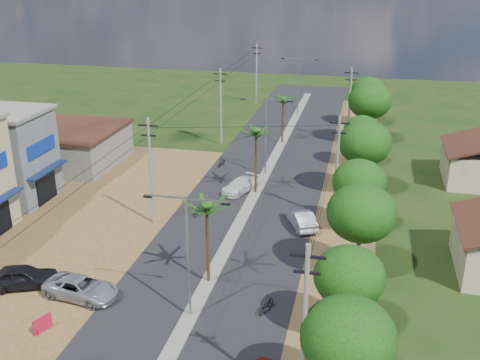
{
  "coord_description": "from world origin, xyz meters",
  "views": [
    {
      "loc": [
        9.43,
        -27.52,
        20.32
      ],
      "look_at": [
        -0.5,
        15.69,
        3.0
      ],
      "focal_mm": 42.0,
      "sensor_mm": 36.0,
      "label": 1
    }
  ],
  "objects_px": {
    "car_silver_mid": "(301,219)",
    "car_parked_dark": "(22,277)",
    "moto_rider_east": "(266,306)",
    "car_parked_silver": "(81,288)",
    "car_white_far": "(240,186)",
    "roadside_sign": "(43,324)"
  },
  "relations": [
    {
      "from": "car_parked_silver",
      "to": "car_parked_dark",
      "type": "bearing_deg",
      "value": 94.85
    },
    {
      "from": "car_white_far",
      "to": "car_parked_dark",
      "type": "xyz_separation_m",
      "value": [
        -10.42,
        -19.41,
        0.14
      ]
    },
    {
      "from": "car_parked_silver",
      "to": "car_white_far",
      "type": "bearing_deg",
      "value": -8.92
    },
    {
      "from": "car_silver_mid",
      "to": "car_parked_silver",
      "type": "height_order",
      "value": "car_silver_mid"
    },
    {
      "from": "car_parked_dark",
      "to": "roadside_sign",
      "type": "xyz_separation_m",
      "value": [
        3.92,
        -4.04,
        -0.26
      ]
    },
    {
      "from": "car_silver_mid",
      "to": "car_parked_dark",
      "type": "xyz_separation_m",
      "value": [
        -16.92,
        -13.3,
        0.06
      ]
    },
    {
      "from": "car_parked_dark",
      "to": "car_silver_mid",
      "type": "bearing_deg",
      "value": -74.19
    },
    {
      "from": "car_parked_silver",
      "to": "moto_rider_east",
      "type": "bearing_deg",
      "value": -76.54
    },
    {
      "from": "car_parked_silver",
      "to": "moto_rider_east",
      "type": "relative_size",
      "value": 3.0
    },
    {
      "from": "car_parked_silver",
      "to": "roadside_sign",
      "type": "bearing_deg",
      "value": -179.46
    },
    {
      "from": "car_white_far",
      "to": "roadside_sign",
      "type": "relative_size",
      "value": 3.69
    },
    {
      "from": "moto_rider_east",
      "to": "roadside_sign",
      "type": "bearing_deg",
      "value": 43.03
    },
    {
      "from": "car_silver_mid",
      "to": "car_parked_dark",
      "type": "relative_size",
      "value": 0.96
    },
    {
      "from": "car_parked_dark",
      "to": "roadside_sign",
      "type": "height_order",
      "value": "car_parked_dark"
    },
    {
      "from": "roadside_sign",
      "to": "moto_rider_east",
      "type": "bearing_deg",
      "value": 44.52
    },
    {
      "from": "car_silver_mid",
      "to": "car_white_far",
      "type": "relative_size",
      "value": 1.0
    },
    {
      "from": "car_silver_mid",
      "to": "roadside_sign",
      "type": "bearing_deg",
      "value": 28.22
    },
    {
      "from": "car_parked_silver",
      "to": "moto_rider_east",
      "type": "xyz_separation_m",
      "value": [
        11.9,
        1.13,
        -0.25
      ]
    },
    {
      "from": "car_white_far",
      "to": "car_parked_silver",
      "type": "bearing_deg",
      "value": -83.68
    },
    {
      "from": "car_white_far",
      "to": "moto_rider_east",
      "type": "xyz_separation_m",
      "value": [
        5.9,
        -18.53,
        -0.2
      ]
    },
    {
      "from": "car_parked_dark",
      "to": "moto_rider_east",
      "type": "height_order",
      "value": "car_parked_dark"
    },
    {
      "from": "car_parked_silver",
      "to": "roadside_sign",
      "type": "xyz_separation_m",
      "value": [
        -0.5,
        -3.79,
        -0.17
      ]
    }
  ]
}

